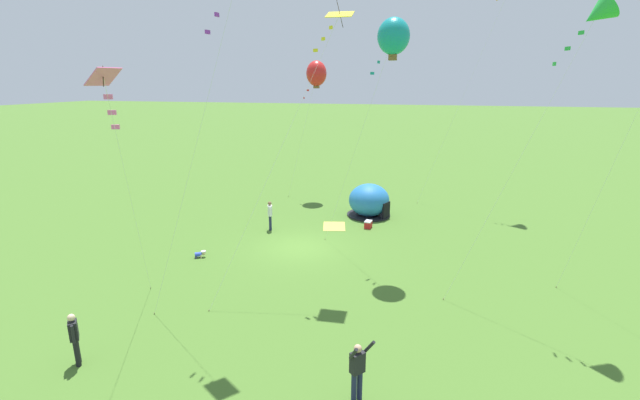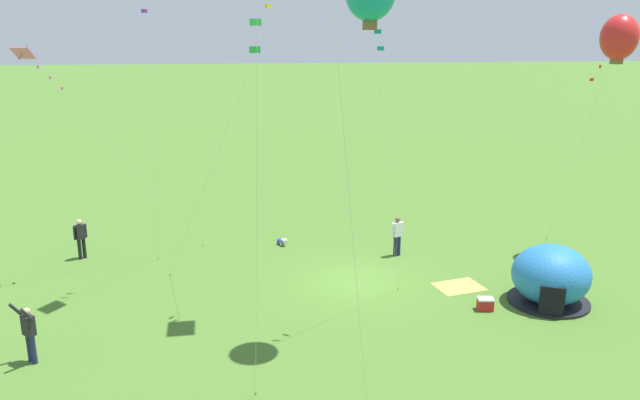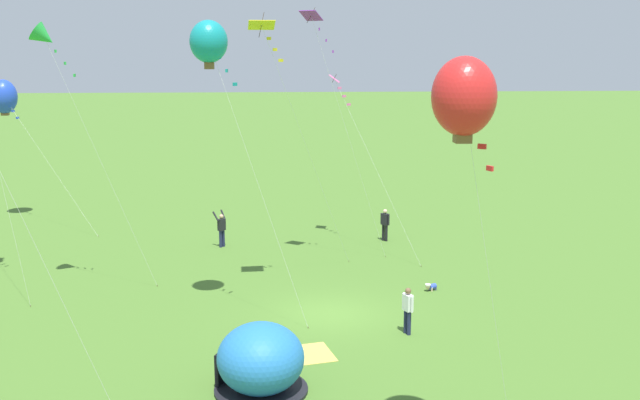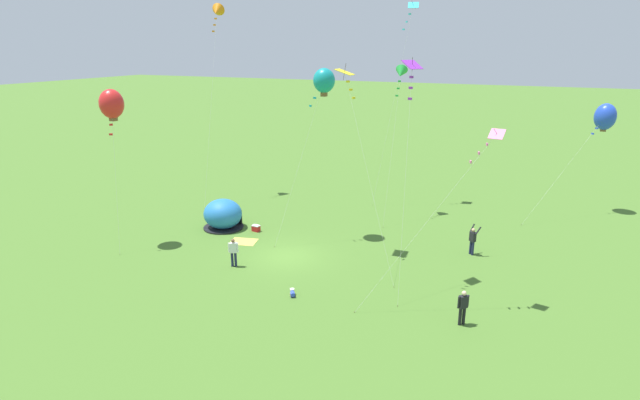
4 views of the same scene
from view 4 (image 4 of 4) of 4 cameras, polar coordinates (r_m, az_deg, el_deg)
ground_plane at (r=30.90m, az=-3.67°, el=-6.44°), size 300.00×300.00×0.00m
popup_tent at (r=35.81m, az=-11.03°, el=-1.64°), size 2.81×2.81×2.10m
picnic_blanket at (r=33.42m, az=-8.73°, el=-4.72°), size 1.95×1.65×0.01m
cooler_box at (r=35.06m, az=-7.33°, el=-3.21°), size 0.57×0.44×0.44m
toddler_crawling at (r=26.23m, az=-3.16°, el=-10.54°), size 0.44×0.53×0.32m
person_far_back at (r=32.13m, az=17.05°, el=-4.32°), size 0.71×0.69×1.89m
person_watching_sky at (r=24.31m, az=16.02°, el=-11.55°), size 0.46×0.43×1.72m
person_near_tent at (r=29.57m, az=-9.86°, el=-5.77°), size 0.55×0.38×1.72m
kite_cyan at (r=40.86m, az=10.35°, el=20.17°), size 2.32×3.30×15.62m
kite_orange at (r=43.52m, az=-11.70°, el=20.35°), size 1.92×5.84×15.64m
kite_blue at (r=43.36m, az=29.81°, el=8.24°), size 5.58×6.82×8.29m
kite_purple at (r=26.00m, az=10.44°, el=14.03°), size 1.35×4.26×11.84m
kite_green at (r=37.49m, az=9.22°, el=14.13°), size 0.94×4.56×11.09m
kite_yellow at (r=29.44m, az=3.00°, el=13.82°), size 5.05×4.53×11.43m
kite_teal at (r=32.17m, az=0.47°, el=13.48°), size 2.66×4.17×11.06m
kite_red at (r=33.37m, az=-22.72°, el=10.09°), size 1.89×2.66×9.89m
kite_pink at (r=24.28m, az=18.66°, el=6.09°), size 5.80×4.01×8.77m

